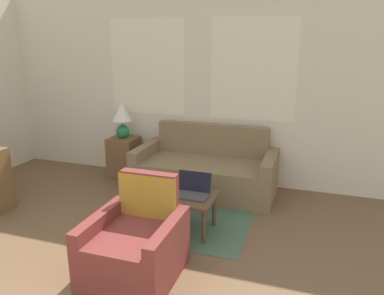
% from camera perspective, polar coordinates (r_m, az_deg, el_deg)
% --- Properties ---
extents(wall_back, '(6.93, 0.06, 2.60)m').
position_cam_1_polar(wall_back, '(5.12, 1.88, 9.17)').
color(wall_back, silver).
rests_on(wall_back, ground_plane).
extents(rug, '(1.46, 1.83, 0.01)m').
position_cam_1_polar(rug, '(4.49, 0.03, -9.19)').
color(rug, '#476651').
rests_on(rug, ground_plane).
extents(couch, '(1.79, 0.83, 0.83)m').
position_cam_1_polar(couch, '(4.91, 2.14, -3.70)').
color(couch, '#846B4C').
rests_on(couch, ground_plane).
extents(armchair, '(0.72, 0.77, 0.81)m').
position_cam_1_polar(armchair, '(3.29, -8.40, -14.58)').
color(armchair, brown).
rests_on(armchair, ground_plane).
extents(side_table, '(0.38, 0.38, 0.58)m').
position_cam_1_polar(side_table, '(5.49, -10.30, -1.46)').
color(side_table, brown).
rests_on(side_table, ground_plane).
extents(table_lamp, '(0.28, 0.28, 0.50)m').
position_cam_1_polar(table_lamp, '(5.35, -10.62, 4.60)').
color(table_lamp, '#1E8451').
rests_on(table_lamp, side_table).
extents(coffee_table, '(0.81, 0.49, 0.39)m').
position_cam_1_polar(coffee_table, '(3.91, -2.40, -7.89)').
color(coffee_table, brown).
rests_on(coffee_table, ground_plane).
extents(laptop, '(0.35, 0.27, 0.22)m').
position_cam_1_polar(laptop, '(3.86, 0.00, -6.54)').
color(laptop, '#47474C').
rests_on(laptop, coffee_table).
extents(cup_navy, '(0.08, 0.08, 0.11)m').
position_cam_1_polar(cup_navy, '(4.01, -5.26, -5.66)').
color(cup_navy, teal).
rests_on(cup_navy, coffee_table).
extents(cup_yellow, '(0.07, 0.07, 0.11)m').
position_cam_1_polar(cup_yellow, '(3.97, -6.46, -5.94)').
color(cup_yellow, gold).
rests_on(cup_yellow, coffee_table).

